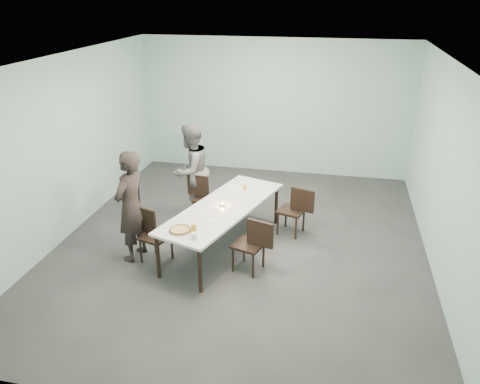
% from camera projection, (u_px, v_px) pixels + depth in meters
% --- Properties ---
extents(ground, '(7.00, 7.00, 0.00)m').
position_uv_depth(ground, '(242.00, 243.00, 7.89)').
color(ground, '#333335').
rests_on(ground, ground).
extents(room_shell, '(6.02, 7.02, 3.01)m').
position_uv_depth(room_shell, '(242.00, 126.00, 7.07)').
color(room_shell, '#A6D1CC').
rests_on(room_shell, ground).
extents(table, '(1.65, 2.75, 0.75)m').
position_uv_depth(table, '(223.00, 210.00, 7.48)').
color(table, white).
rests_on(table, ground).
extents(chair_near_left, '(0.65, 0.53, 0.87)m').
position_uv_depth(chair_near_left, '(151.00, 231.00, 7.22)').
color(chair_near_left, black).
rests_on(chair_near_left, ground).
extents(chair_far_left, '(0.64, 0.50, 0.87)m').
position_uv_depth(chair_far_left, '(204.00, 195.00, 8.48)').
color(chair_far_left, black).
rests_on(chair_far_left, ground).
extents(chair_near_right, '(0.65, 0.53, 0.87)m').
position_uv_depth(chair_near_right, '(253.00, 242.00, 6.91)').
color(chair_near_right, black).
rests_on(chair_near_right, ground).
extents(chair_far_right, '(0.65, 0.53, 0.87)m').
position_uv_depth(chair_far_right, '(296.00, 208.00, 7.98)').
color(chair_far_right, black).
rests_on(chair_far_right, ground).
extents(diner_near, '(0.55, 0.72, 1.77)m').
position_uv_depth(diner_near, '(131.00, 206.00, 7.14)').
color(diner_near, black).
rests_on(diner_near, ground).
extents(diner_far, '(0.95, 1.05, 1.75)m').
position_uv_depth(diner_far, '(191.00, 170.00, 8.57)').
color(diner_far, slate).
rests_on(diner_far, ground).
extents(pizza, '(0.34, 0.34, 0.04)m').
position_uv_depth(pizza, '(180.00, 230.00, 6.69)').
color(pizza, white).
rests_on(pizza, table).
extents(side_plate, '(0.18, 0.18, 0.01)m').
position_uv_depth(side_plate, '(212.00, 220.00, 6.99)').
color(side_plate, white).
rests_on(side_plate, table).
extents(beer_glass, '(0.08, 0.08, 0.15)m').
position_uv_depth(beer_glass, '(194.00, 229.00, 6.61)').
color(beer_glass, gold).
rests_on(beer_glass, table).
extents(water_tumbler, '(0.08, 0.08, 0.09)m').
position_uv_depth(water_tumbler, '(194.00, 236.00, 6.47)').
color(water_tumbler, silver).
rests_on(water_tumbler, table).
extents(tealight, '(0.06, 0.06, 0.05)m').
position_uv_depth(tealight, '(222.00, 205.00, 7.47)').
color(tealight, silver).
rests_on(tealight, table).
extents(amber_tumbler, '(0.07, 0.07, 0.08)m').
position_uv_depth(amber_tumbler, '(245.00, 187.00, 8.08)').
color(amber_tumbler, gold).
rests_on(amber_tumbler, table).
extents(menu, '(0.35, 0.30, 0.01)m').
position_uv_depth(menu, '(236.00, 187.00, 8.16)').
color(menu, silver).
rests_on(menu, table).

